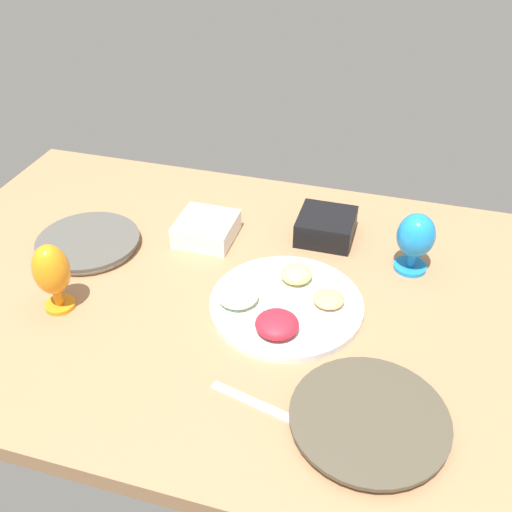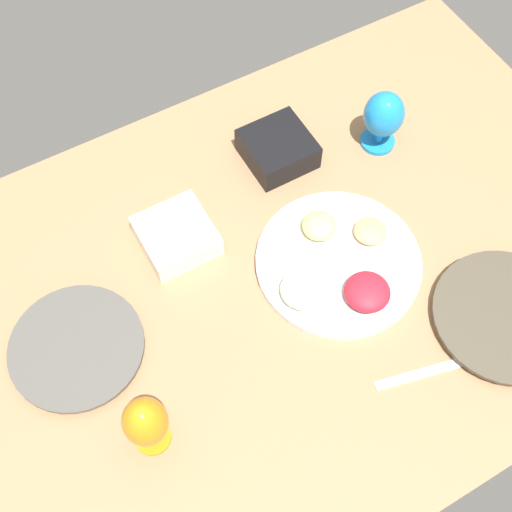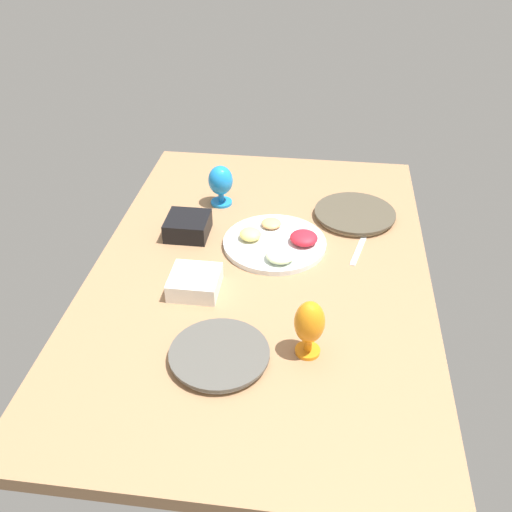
% 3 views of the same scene
% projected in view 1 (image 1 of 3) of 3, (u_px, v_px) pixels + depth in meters
% --- Properties ---
extents(ground_plane, '(1.60, 1.04, 0.04)m').
position_uv_depth(ground_plane, '(234.00, 295.00, 1.36)').
color(ground_plane, '#99704C').
extents(dinner_plate_left, '(0.29, 0.29, 0.02)m').
position_uv_depth(dinner_plate_left, '(369.00, 420.00, 1.04)').
color(dinner_plate_left, beige).
rests_on(dinner_plate_left, ground_plane).
extents(dinner_plate_right, '(0.26, 0.26, 0.02)m').
position_uv_depth(dinner_plate_right, '(88.00, 243.00, 1.48)').
color(dinner_plate_right, silver).
rests_on(dinner_plate_right, ground_plane).
extents(fruit_platter, '(0.34, 0.34, 0.05)m').
position_uv_depth(fruit_platter, '(283.00, 304.00, 1.28)').
color(fruit_platter, silver).
rests_on(fruit_platter, ground_plane).
extents(hurricane_glass_blue, '(0.09, 0.09, 0.15)m').
position_uv_depth(hurricane_glass_blue, '(416.00, 238.00, 1.36)').
color(hurricane_glass_blue, '#1B82D6').
rests_on(hurricane_glass_blue, ground_plane).
extents(hurricane_glass_orange, '(0.08, 0.08, 0.16)m').
position_uv_depth(hurricane_glass_orange, '(52.00, 272.00, 1.24)').
color(hurricane_glass_orange, orange).
rests_on(hurricane_glass_orange, ground_plane).
extents(square_bowl_black, '(0.14, 0.14, 0.06)m').
position_uv_depth(square_bowl_black, '(326.00, 225.00, 1.50)').
color(square_bowl_black, black).
rests_on(square_bowl_black, ground_plane).
extents(square_bowl_white, '(0.14, 0.14, 0.05)m').
position_uv_depth(square_bowl_white, '(206.00, 228.00, 1.50)').
color(square_bowl_white, white).
rests_on(square_bowl_white, ground_plane).
extents(fork_by_left_plate, '(0.18, 0.06, 0.01)m').
position_uv_depth(fork_by_left_plate, '(254.00, 402.00, 1.08)').
color(fork_by_left_plate, silver).
rests_on(fork_by_left_plate, ground_plane).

